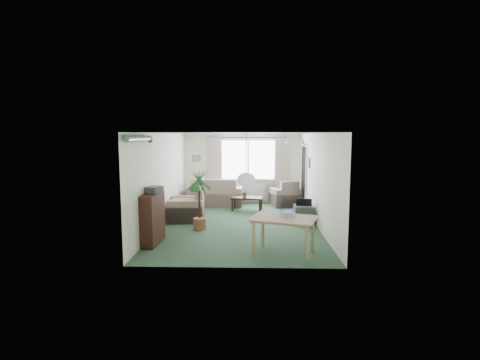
{
  "coord_description": "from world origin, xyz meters",
  "views": [
    {
      "loc": [
        0.29,
        -9.68,
        2.36
      ],
      "look_at": [
        0.0,
        0.3,
        1.15
      ],
      "focal_mm": 28.0,
      "sensor_mm": 36.0,
      "label": 1
    }
  ],
  "objects_px": {
    "bookshelf": "(152,219)",
    "houseplant": "(199,199)",
    "sofa": "(215,192)",
    "tv_cube": "(304,215)",
    "coffee_table": "(247,204)",
    "armchair_left": "(186,204)",
    "armchair_corner": "(286,193)",
    "dining_table": "(284,236)",
    "pet_bed": "(294,213)"
  },
  "relations": [
    {
      "from": "armchair_left",
      "to": "pet_bed",
      "type": "bearing_deg",
      "value": 99.41
    },
    {
      "from": "armchair_left",
      "to": "tv_cube",
      "type": "distance_m",
      "value": 3.22
    },
    {
      "from": "armchair_left",
      "to": "dining_table",
      "type": "bearing_deg",
      "value": 36.72
    },
    {
      "from": "bookshelf",
      "to": "houseplant",
      "type": "xyz_separation_m",
      "value": [
        0.85,
        1.24,
        0.23
      ]
    },
    {
      "from": "sofa",
      "to": "armchair_corner",
      "type": "xyz_separation_m",
      "value": [
        2.39,
        -0.02,
        -0.03
      ]
    },
    {
      "from": "bookshelf",
      "to": "pet_bed",
      "type": "bearing_deg",
      "value": 44.78
    },
    {
      "from": "armchair_left",
      "to": "pet_bed",
      "type": "relative_size",
      "value": 1.56
    },
    {
      "from": "dining_table",
      "to": "pet_bed",
      "type": "xyz_separation_m",
      "value": [
        0.61,
        3.59,
        -0.29
      ]
    },
    {
      "from": "sofa",
      "to": "armchair_left",
      "type": "bearing_deg",
      "value": 76.94
    },
    {
      "from": "coffee_table",
      "to": "pet_bed",
      "type": "relative_size",
      "value": 1.48
    },
    {
      "from": "tv_cube",
      "to": "pet_bed",
      "type": "distance_m",
      "value": 1.07
    },
    {
      "from": "coffee_table",
      "to": "dining_table",
      "type": "distance_m",
      "value": 4.35
    },
    {
      "from": "armchair_corner",
      "to": "bookshelf",
      "type": "distance_m",
      "value": 5.62
    },
    {
      "from": "armchair_corner",
      "to": "bookshelf",
      "type": "xyz_separation_m",
      "value": [
        -3.32,
        -4.54,
        0.12
      ]
    },
    {
      "from": "sofa",
      "to": "tv_cube",
      "type": "distance_m",
      "value": 3.71
    },
    {
      "from": "houseplant",
      "to": "sofa",
      "type": "bearing_deg",
      "value": 88.7
    },
    {
      "from": "armchair_left",
      "to": "coffee_table",
      "type": "relative_size",
      "value": 1.05
    },
    {
      "from": "houseplant",
      "to": "armchair_corner",
      "type": "bearing_deg",
      "value": 53.25
    },
    {
      "from": "coffee_table",
      "to": "pet_bed",
      "type": "xyz_separation_m",
      "value": [
        1.38,
        -0.69,
        -0.15
      ]
    },
    {
      "from": "dining_table",
      "to": "pet_bed",
      "type": "distance_m",
      "value": 3.65
    },
    {
      "from": "bookshelf",
      "to": "pet_bed",
      "type": "relative_size",
      "value": 1.72
    },
    {
      "from": "coffee_table",
      "to": "dining_table",
      "type": "relative_size",
      "value": 0.83
    },
    {
      "from": "sofa",
      "to": "dining_table",
      "type": "xyz_separation_m",
      "value": [
        1.86,
        -5.17,
        -0.1
      ]
    },
    {
      "from": "armchair_corner",
      "to": "tv_cube",
      "type": "bearing_deg",
      "value": 81.52
    },
    {
      "from": "houseplant",
      "to": "bookshelf",
      "type": "bearing_deg",
      "value": -124.48
    },
    {
      "from": "dining_table",
      "to": "tv_cube",
      "type": "distance_m",
      "value": 2.66
    },
    {
      "from": "armchair_corner",
      "to": "coffee_table",
      "type": "relative_size",
      "value": 1.01
    },
    {
      "from": "dining_table",
      "to": "sofa",
      "type": "bearing_deg",
      "value": 109.73
    },
    {
      "from": "armchair_left",
      "to": "bookshelf",
      "type": "bearing_deg",
      "value": -12.09
    },
    {
      "from": "armchair_left",
      "to": "coffee_table",
      "type": "bearing_deg",
      "value": 126.23
    },
    {
      "from": "sofa",
      "to": "coffee_table",
      "type": "xyz_separation_m",
      "value": [
        1.08,
        -0.9,
        -0.24
      ]
    },
    {
      "from": "sofa",
      "to": "tv_cube",
      "type": "bearing_deg",
      "value": 136.15
    },
    {
      "from": "houseplant",
      "to": "pet_bed",
      "type": "height_order",
      "value": "houseplant"
    },
    {
      "from": "armchair_corner",
      "to": "houseplant",
      "type": "xyz_separation_m",
      "value": [
        -2.46,
        -3.3,
        0.36
      ]
    },
    {
      "from": "bookshelf",
      "to": "armchair_left",
      "type": "bearing_deg",
      "value": 85.04
    },
    {
      "from": "sofa",
      "to": "dining_table",
      "type": "bearing_deg",
      "value": 111.11
    },
    {
      "from": "sofa",
      "to": "pet_bed",
      "type": "height_order",
      "value": "sofa"
    },
    {
      "from": "bookshelf",
      "to": "dining_table",
      "type": "bearing_deg",
      "value": -8.81
    },
    {
      "from": "coffee_table",
      "to": "pet_bed",
      "type": "distance_m",
      "value": 1.55
    },
    {
      "from": "bookshelf",
      "to": "coffee_table",
      "type": "bearing_deg",
      "value": 64.78
    },
    {
      "from": "tv_cube",
      "to": "coffee_table",
      "type": "bearing_deg",
      "value": 132.03
    },
    {
      "from": "armchair_left",
      "to": "bookshelf",
      "type": "relative_size",
      "value": 0.91
    },
    {
      "from": "houseplant",
      "to": "coffee_table",
      "type": "bearing_deg",
      "value": 64.44
    },
    {
      "from": "houseplant",
      "to": "dining_table",
      "type": "relative_size",
      "value": 1.37
    },
    {
      "from": "bookshelf",
      "to": "houseplant",
      "type": "relative_size",
      "value": 0.7
    },
    {
      "from": "pet_bed",
      "to": "armchair_left",
      "type": "bearing_deg",
      "value": -167.01
    },
    {
      "from": "coffee_table",
      "to": "houseplant",
      "type": "xyz_separation_m",
      "value": [
        -1.16,
        -2.42,
        0.57
      ]
    },
    {
      "from": "armchair_left",
      "to": "houseplant",
      "type": "relative_size",
      "value": 0.64
    },
    {
      "from": "bookshelf",
      "to": "armchair_corner",
      "type": "bearing_deg",
      "value": 57.4
    },
    {
      "from": "armchair_corner",
      "to": "dining_table",
      "type": "relative_size",
      "value": 0.84
    }
  ]
}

